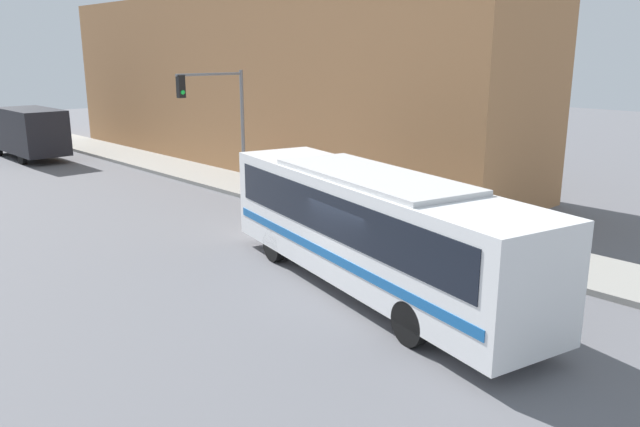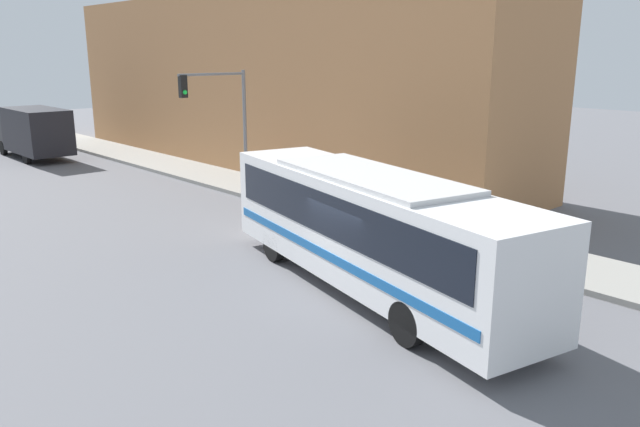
# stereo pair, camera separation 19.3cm
# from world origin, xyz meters

# --- Properties ---
(ground_plane) EXTENTS (120.00, 120.00, 0.00)m
(ground_plane) POSITION_xyz_m (0.00, 0.00, 0.00)
(ground_plane) COLOR slate
(sidewalk) EXTENTS (3.01, 70.00, 0.18)m
(sidewalk) POSITION_xyz_m (6.01, 20.00, 0.09)
(sidewalk) COLOR gray
(sidewalk) RESTS_ON ground_plane
(building_facade) EXTENTS (6.00, 32.56, 9.25)m
(building_facade) POSITION_xyz_m (10.51, 17.28, 4.63)
(building_facade) COLOR #B27A4C
(building_facade) RESTS_ON ground_plane
(city_bus) EXTENTS (4.85, 11.50, 3.20)m
(city_bus) POSITION_xyz_m (0.57, -0.06, 1.86)
(city_bus) COLOR white
(city_bus) RESTS_ON ground_plane
(delivery_truck) EXTENTS (2.42, 7.27, 3.01)m
(delivery_truck) POSITION_xyz_m (1.53, 28.27, 1.64)
(delivery_truck) COLOR black
(delivery_truck) RESTS_ON ground_plane
(fire_hydrant) EXTENTS (0.25, 0.33, 0.70)m
(fire_hydrant) POSITION_xyz_m (5.10, 5.75, 0.52)
(fire_hydrant) COLOR red
(fire_hydrant) RESTS_ON sidewalk
(traffic_light_pole) EXTENTS (3.28, 0.35, 5.28)m
(traffic_light_pole) POSITION_xyz_m (4.13, 11.86, 3.80)
(traffic_light_pole) COLOR slate
(traffic_light_pole) RESTS_ON sidewalk
(parking_meter) EXTENTS (0.14, 0.14, 1.36)m
(parking_meter) POSITION_xyz_m (5.10, 9.29, 1.10)
(parking_meter) COLOR slate
(parking_meter) RESTS_ON sidewalk
(pedestrian_near_corner) EXTENTS (0.34, 0.34, 1.59)m
(pedestrian_near_corner) POSITION_xyz_m (6.15, 11.44, 0.98)
(pedestrian_near_corner) COLOR #23283D
(pedestrian_near_corner) RESTS_ON sidewalk
(pedestrian_mid_block) EXTENTS (0.34, 0.34, 1.61)m
(pedestrian_mid_block) POSITION_xyz_m (6.22, 9.24, 0.99)
(pedestrian_mid_block) COLOR #23283D
(pedestrian_mid_block) RESTS_ON sidewalk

